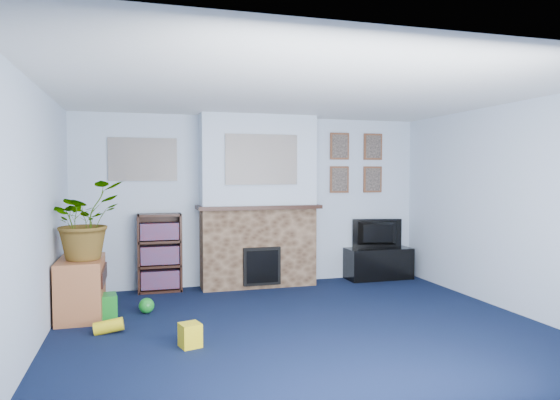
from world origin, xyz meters
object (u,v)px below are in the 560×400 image
object	(u,v)px
tv_stand	(378,264)
bookshelf	(160,254)
sideboard	(81,285)
television	(378,234)

from	to	relation	value
tv_stand	bookshelf	bearing A→B (deg)	178.64
sideboard	tv_stand	bearing A→B (deg)	12.66
tv_stand	television	distance (m)	0.46
bookshelf	tv_stand	bearing A→B (deg)	-1.36
tv_stand	bookshelf	size ratio (longest dim) A/B	0.94
bookshelf	sideboard	xyz separation A→B (m)	(-0.89, -1.00, -0.15)
sideboard	bookshelf	bearing A→B (deg)	48.30
tv_stand	sideboard	distance (m)	4.21
television	sideboard	xyz separation A→B (m)	(-4.10, -0.94, -0.33)
sideboard	television	bearing A→B (deg)	12.92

